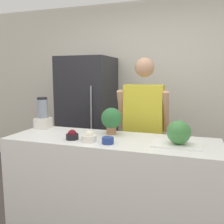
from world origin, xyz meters
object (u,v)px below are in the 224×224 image
(bowl_cherries, at_px, (72,135))
(bowl_cream, at_px, (89,137))
(blender, at_px, (43,115))
(bowl_small_blue, at_px, (108,140))
(refrigerator, at_px, (88,117))
(watermelon, at_px, (179,132))
(person, at_px, (143,129))
(potted_plant, at_px, (111,119))

(bowl_cherries, relative_size, bowl_cream, 0.88)
(bowl_cream, height_order, blender, blender)
(bowl_small_blue, distance_m, blender, 0.99)
(blender, bearing_deg, refrigerator, 85.04)
(watermelon, distance_m, blender, 1.52)
(refrigerator, bearing_deg, person, -30.39)
(bowl_small_blue, bearing_deg, bowl_cherries, 174.91)
(person, bearing_deg, refrigerator, 149.61)
(watermelon, relative_size, potted_plant, 0.75)
(blender, relative_size, potted_plant, 1.30)
(person, xyz_separation_m, bowl_cherries, (-0.51, -0.82, 0.08))
(refrigerator, height_order, potted_plant, refrigerator)
(potted_plant, bearing_deg, person, 65.79)
(watermelon, distance_m, bowl_cherries, 0.96)
(bowl_small_blue, bearing_deg, watermelon, 12.90)
(blender, bearing_deg, bowl_cream, -26.58)
(person, distance_m, potted_plant, 0.59)
(potted_plant, bearing_deg, bowl_small_blue, -76.62)
(bowl_cream, distance_m, potted_plant, 0.37)
(watermelon, distance_m, bowl_cream, 0.79)
(refrigerator, xyz_separation_m, bowl_cream, (0.63, -1.41, 0.07))
(watermelon, xyz_separation_m, potted_plant, (-0.67, 0.21, 0.04))
(watermelon, bearing_deg, potted_plant, 162.85)
(bowl_cherries, height_order, blender, blender)
(bowl_cherries, bearing_deg, refrigerator, 108.08)
(bowl_cherries, distance_m, bowl_cream, 0.18)
(refrigerator, bearing_deg, bowl_cherries, -71.92)
(bowl_small_blue, height_order, blender, blender)
(blender, xyz_separation_m, potted_plant, (0.82, -0.03, 0.00))
(person, relative_size, bowl_small_blue, 16.09)
(refrigerator, xyz_separation_m, person, (0.96, -0.56, -0.01))
(bowl_cherries, distance_m, bowl_small_blue, 0.37)
(person, relative_size, potted_plant, 6.33)
(person, relative_size, bowl_cherries, 14.67)
(watermelon, relative_size, bowl_cherries, 1.74)
(watermelon, bearing_deg, bowl_small_blue, -167.10)
(refrigerator, xyz_separation_m, bowl_small_blue, (0.82, -1.42, 0.06))
(person, distance_m, blender, 1.17)
(bowl_cherries, distance_m, potted_plant, 0.44)
(bowl_small_blue, bearing_deg, bowl_cream, 176.60)
(bowl_cherries, relative_size, potted_plant, 0.43)
(refrigerator, height_order, blender, refrigerator)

